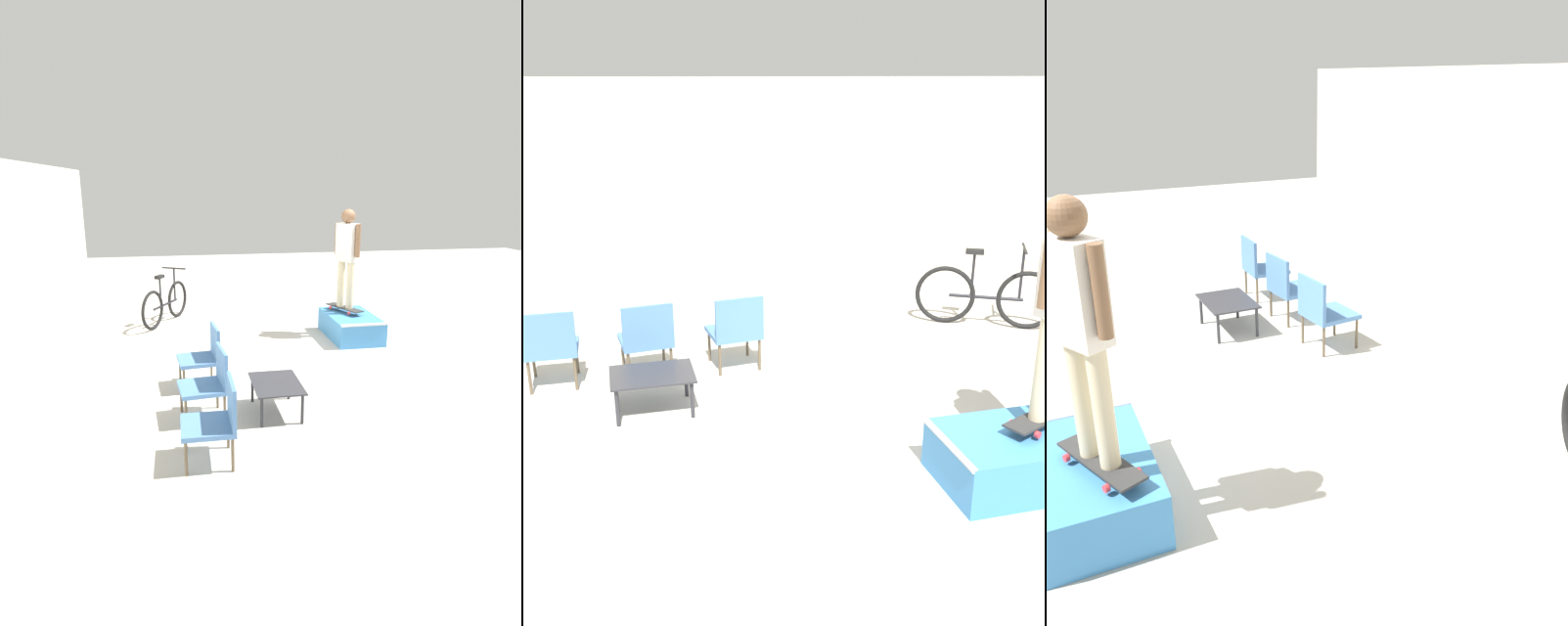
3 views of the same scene
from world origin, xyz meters
TOP-DOWN VIEW (x-y plane):
  - ground_plane at (0.00, 0.00)m, footprint 24.00×24.00m
  - house_wall_back at (0.00, 4.40)m, footprint 12.00×0.06m
  - skate_ramp_box at (0.98, -0.90)m, footprint 1.34×0.82m
  - skateboard_on_ramp at (1.17, -0.84)m, footprint 0.81×0.49m
  - coffee_table at (-1.72, 1.03)m, footprint 0.78×0.57m
  - patio_chair_left at (-2.67, 1.82)m, footprint 0.53×0.53m
  - patio_chair_center at (-1.72, 1.82)m, footprint 0.57×0.57m
  - patio_chair_right at (-0.78, 1.82)m, footprint 0.57×0.57m
  - bicycle at (2.52, 2.37)m, footprint 1.57×0.87m

SIDE VIEW (x-z plane):
  - ground_plane at x=0.00m, z-range 0.00..0.00m
  - skate_ramp_box at x=0.98m, z-range -0.01..0.43m
  - coffee_table at x=-1.72m, z-range 0.15..0.53m
  - bicycle at x=2.52m, z-range -0.13..0.92m
  - patio_chair_left at x=-2.67m, z-range 0.04..0.88m
  - patio_chair_center at x=-1.72m, z-range 0.04..0.88m
  - patio_chair_right at x=-0.78m, z-range 0.04..0.88m
  - skateboard_on_ramp at x=1.17m, z-range 0.46..0.53m
  - house_wall_back at x=0.00m, z-range 0.00..3.00m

